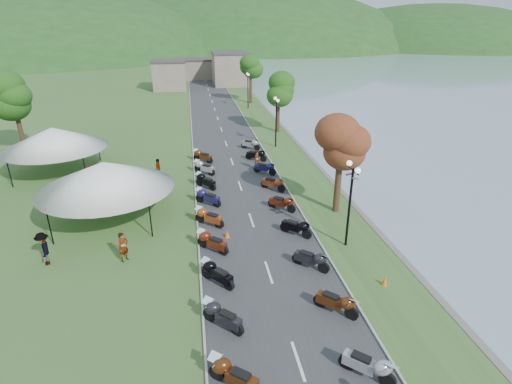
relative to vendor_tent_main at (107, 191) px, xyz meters
name	(u,v)px	position (x,y,z in m)	size (l,w,h in m)	color
road	(226,144)	(9.16, 16.27, -1.99)	(7.00, 120.00, 0.02)	#37373A
hills_backdrop	(194,48)	(9.16, 176.27, -2.00)	(360.00, 120.00, 76.00)	#285621
far_building	(196,71)	(7.16, 61.27, 0.50)	(18.00, 16.00, 5.00)	gray
moto_row_left	(216,258)	(6.50, -6.71, -1.45)	(2.60, 36.97, 1.10)	#331411
moto_row_right	(295,227)	(11.52, -4.11, -1.45)	(2.60, 38.24, 1.10)	#331411
vendor_tent_main	(107,191)	(0.00, 0.00, 0.00)	(5.71, 5.71, 4.00)	white
vendor_tent_side	(56,151)	(-5.83, 9.77, 0.00)	(5.61, 5.61, 4.00)	white
tree_lakeside	(340,157)	(15.14, -1.27, 1.94)	(2.84, 2.84, 7.88)	#285D19
pedestrian_a	(125,260)	(1.57, -5.32, -2.00)	(0.63, 0.46, 1.72)	slate
pedestrian_b	(87,205)	(-2.11, 2.46, -2.00)	(0.92, 0.50, 1.89)	slate
pedestrian_c	(47,264)	(-2.59, -4.98, -2.00)	(1.22, 0.50, 1.89)	slate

